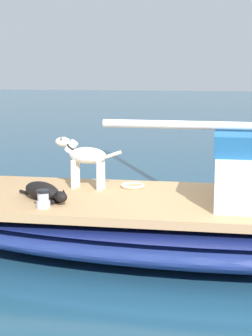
{
  "coord_description": "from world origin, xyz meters",
  "views": [
    {
      "loc": [
        6.36,
        0.52,
        2.18
      ],
      "look_at": [
        0.0,
        -1.0,
        1.01
      ],
      "focal_mm": 56.95,
      "sensor_mm": 36.0,
      "label": 1
    }
  ],
  "objects_px": {
    "dog_white": "(84,157)",
    "deck_winch": "(43,199)",
    "coiled_rope": "(133,185)",
    "dog_black": "(44,192)",
    "sailboat_main": "(205,225)"
  },
  "relations": [
    {
      "from": "deck_winch",
      "to": "coiled_rope",
      "type": "distance_m",
      "value": 1.53
    },
    {
      "from": "dog_black",
      "to": "deck_winch",
      "type": "relative_size",
      "value": 4.02
    },
    {
      "from": "sailboat_main",
      "to": "dog_white",
      "type": "bearing_deg",
      "value": -99.6
    },
    {
      "from": "sailboat_main",
      "to": "dog_black",
      "type": "xyz_separation_m",
      "value": [
        0.49,
        -1.91,
        0.43
      ]
    },
    {
      "from": "sailboat_main",
      "to": "dog_black",
      "type": "height_order",
      "value": "dog_black"
    },
    {
      "from": "dog_black",
      "to": "coiled_rope",
      "type": "distance_m",
      "value": 1.32
    },
    {
      "from": "deck_winch",
      "to": "coiled_rope",
      "type": "relative_size",
      "value": 0.65
    },
    {
      "from": "dog_white",
      "to": "deck_winch",
      "type": "bearing_deg",
      "value": -7.25
    },
    {
      "from": "dog_white",
      "to": "deck_winch",
      "type": "xyz_separation_m",
      "value": [
        1.11,
        -0.14,
        -0.32
      ]
    },
    {
      "from": "dog_white",
      "to": "coiled_rope",
      "type": "distance_m",
      "value": 0.76
    },
    {
      "from": "sailboat_main",
      "to": "deck_winch",
      "type": "distance_m",
      "value": 2.0
    },
    {
      "from": "sailboat_main",
      "to": "coiled_rope",
      "type": "relative_size",
      "value": 22.78
    },
    {
      "from": "dog_white",
      "to": "dog_black",
      "type": "bearing_deg",
      "value": -19.8
    },
    {
      "from": "sailboat_main",
      "to": "dog_white",
      "type": "distance_m",
      "value": 1.82
    },
    {
      "from": "dog_black",
      "to": "deck_winch",
      "type": "bearing_deg",
      "value": 21.05
    }
  ]
}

